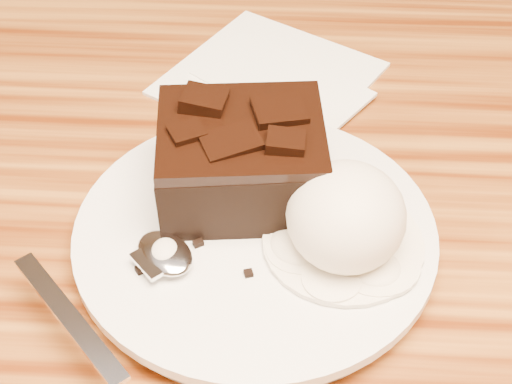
# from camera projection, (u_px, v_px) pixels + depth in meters

# --- Properties ---
(plate) EXTENTS (0.22, 0.22, 0.02)m
(plate) POSITION_uv_depth(u_px,v_px,m) (255.00, 239.00, 0.51)
(plate) COLOR white
(plate) RESTS_ON dining_table
(brownie) EXTENTS (0.11, 0.10, 0.05)m
(brownie) POSITION_uv_depth(u_px,v_px,m) (242.00, 163.00, 0.51)
(brownie) COLOR black
(brownie) RESTS_ON plate
(ice_cream_scoop) EXTENTS (0.07, 0.07, 0.06)m
(ice_cream_scoop) POSITION_uv_depth(u_px,v_px,m) (346.00, 216.00, 0.47)
(ice_cream_scoop) COLOR silver
(ice_cream_scoop) RESTS_ON plate
(melt_puddle) EXTENTS (0.10, 0.10, 0.00)m
(melt_puddle) POSITION_uv_depth(u_px,v_px,m) (343.00, 244.00, 0.49)
(melt_puddle) COLOR #ECE8D0
(melt_puddle) RESTS_ON plate
(spoon) EXTENTS (0.13, 0.14, 0.01)m
(spoon) POSITION_uv_depth(u_px,v_px,m) (165.00, 255.00, 0.48)
(spoon) COLOR silver
(spoon) RESTS_ON plate
(napkin) EXTENTS (0.19, 0.19, 0.01)m
(napkin) POSITION_uv_depth(u_px,v_px,m) (269.00, 77.00, 0.64)
(napkin) COLOR white
(napkin) RESTS_ON dining_table
(crumb_a) EXTENTS (0.01, 0.01, 0.00)m
(crumb_a) POSITION_uv_depth(u_px,v_px,m) (141.00, 269.00, 0.48)
(crumb_a) COLOR black
(crumb_a) RESTS_ON plate
(crumb_b) EXTENTS (0.01, 0.01, 0.00)m
(crumb_b) POSITION_uv_depth(u_px,v_px,m) (249.00, 273.00, 0.47)
(crumb_b) COLOR black
(crumb_b) RESTS_ON plate
(crumb_c) EXTENTS (0.01, 0.01, 0.00)m
(crumb_c) POSITION_uv_depth(u_px,v_px,m) (198.00, 243.00, 0.49)
(crumb_c) COLOR black
(crumb_c) RESTS_ON plate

